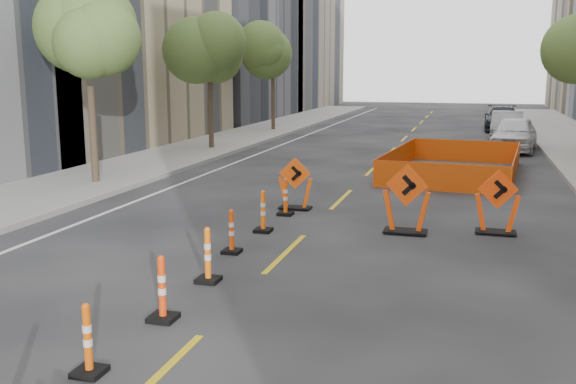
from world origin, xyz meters
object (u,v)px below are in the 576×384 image
(parked_car_mid, at_px, (507,126))
(parked_car_far, at_px, (502,118))
(chevron_sign_right, at_px, (497,202))
(chevron_sign_left, at_px, (295,183))
(channelizer_2, at_px, (88,339))
(chevron_sign_center, at_px, (406,199))
(parked_car_near, at_px, (514,134))
(channelizer_6, at_px, (263,211))
(channelizer_5, at_px, (232,231))
(channelizer_3, at_px, (162,288))
(channelizer_4, at_px, (208,255))
(channelizer_7, at_px, (286,197))

(parked_car_mid, xyz_separation_m, parked_car_far, (-0.04, 5.63, -0.00))
(chevron_sign_right, relative_size, parked_car_far, 0.29)
(chevron_sign_left, height_order, chevron_sign_right, chevron_sign_right)
(channelizer_2, height_order, parked_car_far, parked_car_far)
(channelizer_2, bearing_deg, parked_car_far, 80.21)
(chevron_sign_center, relative_size, parked_car_near, 0.35)
(channelizer_6, distance_m, parked_car_far, 29.91)
(chevron_sign_left, height_order, parked_car_mid, parked_car_mid)
(channelizer_6, height_order, chevron_sign_left, chevron_sign_left)
(channelizer_5, bearing_deg, parked_car_mid, 75.41)
(parked_car_mid, bearing_deg, parked_car_near, -85.84)
(chevron_sign_left, distance_m, parked_car_mid, 21.87)
(chevron_sign_center, relative_size, chevron_sign_right, 1.08)
(chevron_sign_left, relative_size, parked_car_near, 0.30)
(channelizer_3, xyz_separation_m, parked_car_far, (6.28, 34.88, 0.25))
(parked_car_near, xyz_separation_m, parked_car_far, (-0.13, 10.99, -0.05))
(channelizer_4, distance_m, chevron_sign_center, 5.56)
(parked_car_mid, bearing_deg, chevron_sign_right, -89.91)
(chevron_sign_center, bearing_deg, channelizer_4, -115.29)
(channelizer_2, xyz_separation_m, parked_car_mid, (6.39, 31.15, 0.30))
(channelizer_5, bearing_deg, channelizer_6, 87.75)
(channelizer_4, bearing_deg, channelizer_6, 92.87)
(parked_car_near, distance_m, parked_car_mid, 5.37)
(parked_car_mid, bearing_deg, channelizer_7, -103.65)
(chevron_sign_center, height_order, chevron_sign_right, chevron_sign_center)
(channelizer_2, distance_m, parked_car_far, 37.32)
(channelizer_7, height_order, parked_car_far, parked_car_far)
(channelizer_2, xyz_separation_m, parked_car_near, (6.48, 25.79, 0.34))
(parked_car_near, bearing_deg, channelizer_3, -97.26)
(channelizer_3, height_order, channelizer_5, channelizer_3)
(chevron_sign_left, xyz_separation_m, parked_car_far, (6.45, 26.51, 0.05))
(channelizer_7, distance_m, chevron_sign_right, 5.39)
(chevron_sign_center, bearing_deg, parked_car_mid, 90.66)
(channelizer_6, relative_size, chevron_sign_left, 0.70)
(channelizer_3, xyz_separation_m, channelizer_6, (-0.24, 5.69, -0.01))
(channelizer_4, bearing_deg, channelizer_2, -90.35)
(channelizer_4, xyz_separation_m, parked_car_near, (6.46, 21.99, 0.30))
(channelizer_2, relative_size, parked_car_near, 0.20)
(channelizer_5, distance_m, parked_car_near, 21.19)
(channelizer_4, height_order, chevron_sign_left, chevron_sign_left)
(channelizer_7, relative_size, chevron_sign_center, 0.59)
(channelizer_4, relative_size, parked_car_far, 0.19)
(channelizer_4, relative_size, channelizer_6, 1.02)
(channelizer_2, xyz_separation_m, channelizer_4, (0.02, 3.79, 0.04))
(channelizer_3, relative_size, parked_car_mid, 0.22)
(channelizer_4, distance_m, parked_car_far, 33.59)
(channelizer_7, xyz_separation_m, parked_car_near, (6.64, 16.30, 0.32))
(channelizer_3, distance_m, channelizer_5, 3.81)
(channelizer_4, height_order, parked_car_far, parked_car_far)
(channelizer_6, distance_m, chevron_sign_left, 2.69)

